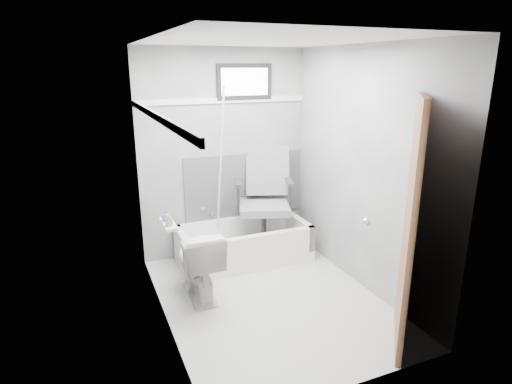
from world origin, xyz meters
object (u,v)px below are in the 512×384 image
bathtub (244,243)px  soap_bottle_a (169,220)px  soap_bottle_b (166,215)px  toilet (198,263)px  office_chair (264,200)px  door (465,235)px

bathtub → soap_bottle_a: size_ratio=14.41×
soap_bottle_a → soap_bottle_b: size_ratio=1.14×
toilet → soap_bottle_b: 0.72m
toilet → bathtub: bearing=-140.2°
office_chair → bathtub: bearing=-157.2°
bathtub → door: size_ratio=0.75×
office_chair → door: bearing=-54.6°
bathtub → soap_bottle_b: (-1.03, -0.80, 0.75)m
bathtub → office_chair: office_chair is taller
bathtub → door: bearing=-68.1°
soap_bottle_b → bathtub: bearing=37.9°
toilet → door: (1.60, -1.62, 0.65)m
bathtub → office_chair: 0.56m
toilet → door: 2.37m
office_chair → soap_bottle_b: 1.55m
bathtub → toilet: toilet is taller
bathtub → toilet: bearing=-140.6°
door → soap_bottle_b: door is taller
office_chair → soap_bottle_a: (-1.29, -0.96, 0.26)m
bathtub → door: (0.89, -2.21, 0.79)m
door → soap_bottle_a: size_ratio=19.21×
toilet → soap_bottle_b: soap_bottle_b is taller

